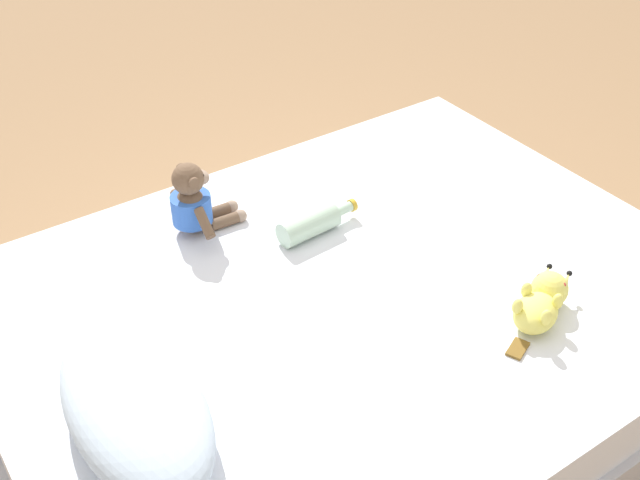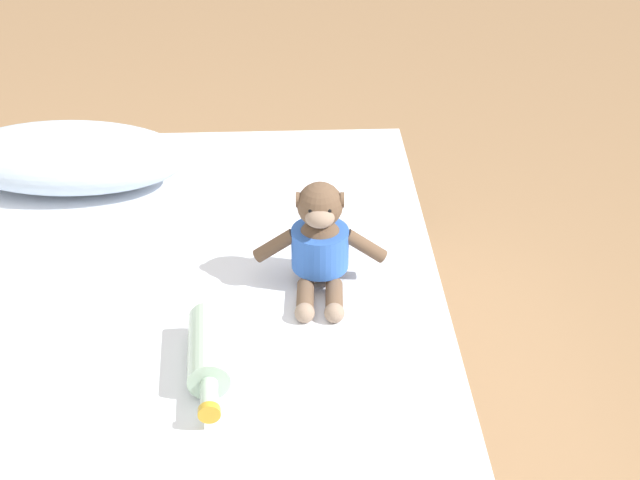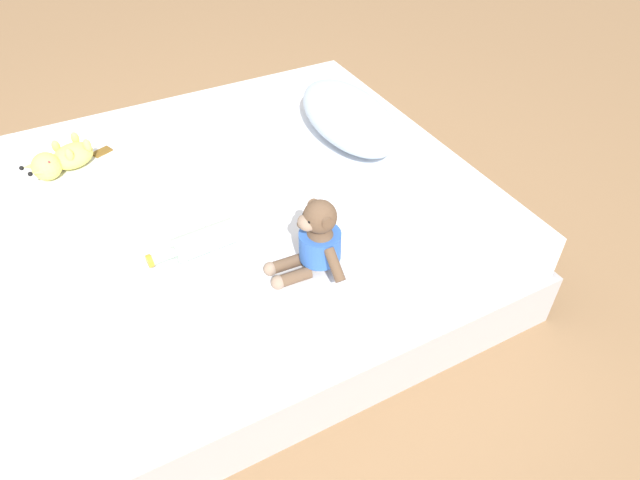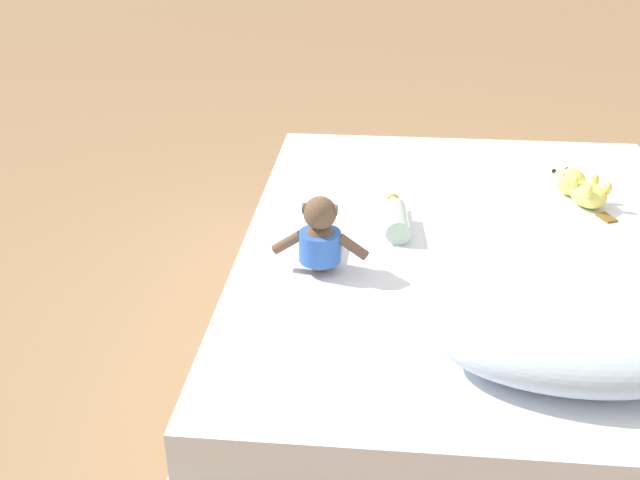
{
  "view_description": "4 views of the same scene",
  "coord_description": "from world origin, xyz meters",
  "px_view_note": "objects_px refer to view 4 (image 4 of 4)",
  "views": [
    {
      "loc": [
        -1.33,
        1.01,
        1.81
      ],
      "look_at": [
        0.14,
        0.01,
        0.46
      ],
      "focal_mm": 43.95,
      "sensor_mm": 36.0,
      "label": 1
    },
    {
      "loc": [
        0.42,
        -1.35,
        1.51
      ],
      "look_at": [
        0.49,
        0.24,
        0.49
      ],
      "focal_mm": 50.53,
      "sensor_mm": 36.0,
      "label": 2
    },
    {
      "loc": [
        1.52,
        -0.31,
        1.53
      ],
      "look_at": [
        0.49,
        0.24,
        0.49
      ],
      "focal_mm": 30.91,
      "sensor_mm": 36.0,
      "label": 3
    },
    {
      "loc": [
        0.31,
        2.15,
        1.46
      ],
      "look_at": [
        0.49,
        0.24,
        0.49
      ],
      "focal_mm": 41.91,
      "sensor_mm": 36.0,
      "label": 4
    }
  ],
  "objects_px": {
    "plush_monkey": "(321,239)",
    "bed": "(475,293)",
    "pillow": "(567,350)",
    "glass_bottle": "(396,220)",
    "plush_yellow_creature": "(581,189)"
  },
  "relations": [
    {
      "from": "bed",
      "to": "plush_yellow_creature",
      "type": "distance_m",
      "value": 0.57
    },
    {
      "from": "bed",
      "to": "plush_monkey",
      "type": "bearing_deg",
      "value": 25.17
    },
    {
      "from": "plush_monkey",
      "to": "plush_yellow_creature",
      "type": "xyz_separation_m",
      "value": [
        -0.87,
        -0.57,
        -0.05
      ]
    },
    {
      "from": "plush_monkey",
      "to": "bed",
      "type": "bearing_deg",
      "value": -154.83
    },
    {
      "from": "pillow",
      "to": "plush_yellow_creature",
      "type": "bearing_deg",
      "value": -103.74
    },
    {
      "from": "pillow",
      "to": "glass_bottle",
      "type": "bearing_deg",
      "value": -61.99
    },
    {
      "from": "plush_yellow_creature",
      "to": "glass_bottle",
      "type": "height_order",
      "value": "plush_yellow_creature"
    },
    {
      "from": "pillow",
      "to": "plush_monkey",
      "type": "relative_size",
      "value": 2.14
    },
    {
      "from": "bed",
      "to": "pillow",
      "type": "height_order",
      "value": "pillow"
    },
    {
      "from": "plush_monkey",
      "to": "plush_yellow_creature",
      "type": "distance_m",
      "value": 1.04
    },
    {
      "from": "pillow",
      "to": "plush_monkey",
      "type": "height_order",
      "value": "plush_monkey"
    },
    {
      "from": "pillow",
      "to": "plush_yellow_creature",
      "type": "distance_m",
      "value": 1.07
    },
    {
      "from": "bed",
      "to": "plush_yellow_creature",
      "type": "height_order",
      "value": "plush_yellow_creature"
    },
    {
      "from": "bed",
      "to": "glass_bottle",
      "type": "xyz_separation_m",
      "value": [
        0.27,
        -0.04,
        0.24
      ]
    },
    {
      "from": "plush_monkey",
      "to": "glass_bottle",
      "type": "bearing_deg",
      "value": -128.7
    }
  ]
}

